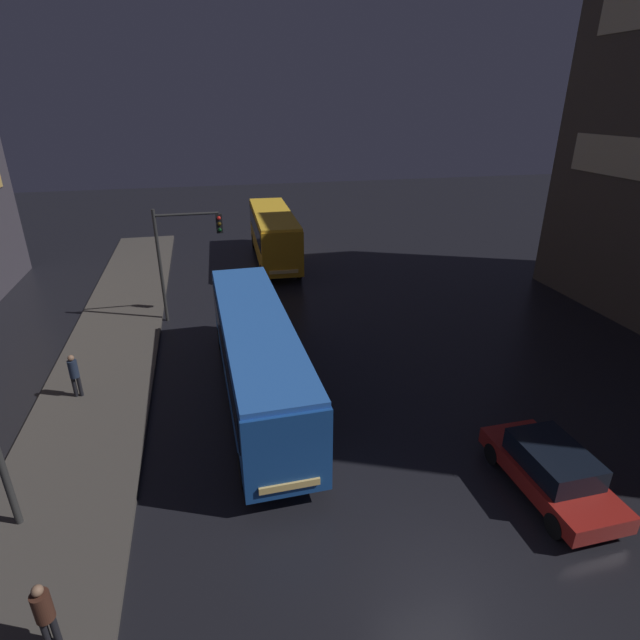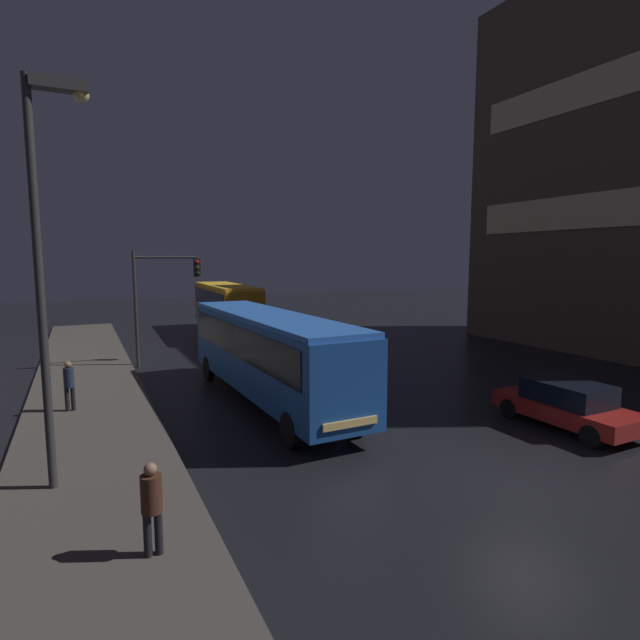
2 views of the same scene
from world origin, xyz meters
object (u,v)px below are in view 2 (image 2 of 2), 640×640
Objects in this scene: bus_near at (268,348)px; bus_far at (226,304)px; traffic_light_main at (160,288)px; car_taxi at (567,404)px; pedestrian_mid at (152,502)px; street_lamp_sidewalk at (48,228)px; pedestrian_near at (69,382)px.

bus_far reaches higher than bus_near.
traffic_light_main is at bearing -74.25° from bus_near.
bus_near reaches higher than car_taxi.
car_taxi is at bearing 136.77° from bus_near.
bus_near is 8.71m from traffic_light_main.
pedestrian_mid is 6.11m from street_lamp_sidewalk.
street_lamp_sidewalk reaches higher than pedestrian_near.
car_taxi is 0.77× the size of traffic_light_main.
traffic_light_main is at bearing -57.11° from car_taxi.
bus_near reaches higher than pedestrian_near.
pedestrian_near is (-13.77, 8.01, 0.37)m from car_taxi.
pedestrian_mid reaches higher than car_taxi.
bus_near is 7.09× the size of pedestrian_mid.
bus_far is 10.37m from traffic_light_main.
bus_near is 9.72m from pedestrian_mid.
pedestrian_near is (-9.47, -15.32, -0.98)m from bus_far.
bus_far reaches higher than car_taxi.
pedestrian_mid is (-12.39, -1.68, 0.37)m from car_taxi.
pedestrian_near is at bearing 60.34° from bus_far.
traffic_light_main reaches higher than pedestrian_near.
bus_near is at bearing 81.86° from bus_far.
car_taxi is (7.32, -6.56, -1.25)m from bus_near.
pedestrian_mid is (-5.07, -8.25, -0.88)m from bus_near.
street_lamp_sidewalk reaches higher than bus_near.
street_lamp_sidewalk is at bearing -133.12° from pedestrian_near.
car_taxi is 2.56× the size of pedestrian_near.
bus_far is 1.88× the size of traffic_light_main.
bus_far is 1.19× the size of street_lamp_sidewalk.
pedestrian_near is 0.30× the size of traffic_light_main.
traffic_light_main is 13.55m from street_lamp_sidewalk.
bus_far reaches higher than pedestrian_near.
traffic_light_main is at bearing 59.40° from bus_far.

